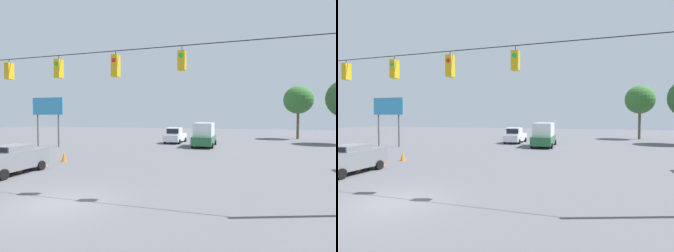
% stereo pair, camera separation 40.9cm
% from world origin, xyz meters
% --- Properties ---
extents(ground_plane, '(140.00, 140.00, 0.00)m').
position_xyz_m(ground_plane, '(0.00, 0.00, 0.00)').
color(ground_plane, '#56565B').
extents(overhead_signal_span, '(23.33, 0.38, 7.15)m').
position_xyz_m(overhead_signal_span, '(0.01, -2.00, 4.72)').
color(overhead_signal_span, slate).
rests_on(overhead_signal_span, ground_plane).
extents(sedan_grey_parked_shoulder, '(2.08, 4.61, 1.83)m').
position_xyz_m(sedan_grey_parked_shoulder, '(6.72, -3.82, 0.96)').
color(sedan_grey_parked_shoulder, slate).
rests_on(sedan_grey_parked_shoulder, ground_plane).
extents(box_truck_green_oncoming_deep, '(2.69, 6.45, 2.88)m').
position_xyz_m(box_truck_green_oncoming_deep, '(-2.58, -22.66, 1.42)').
color(box_truck_green_oncoming_deep, '#236038').
rests_on(box_truck_green_oncoming_deep, ground_plane).
extents(pickup_truck_white_withflow_deep, '(2.24, 5.24, 2.12)m').
position_xyz_m(pickup_truck_white_withflow_deep, '(1.97, -25.87, 0.98)').
color(pickup_truck_white_withflow_deep, silver).
rests_on(pickup_truck_white_withflow_deep, ground_plane).
extents(traffic_cone_nearest, '(0.38, 0.38, 0.73)m').
position_xyz_m(traffic_cone_nearest, '(6.68, -4.32, 0.37)').
color(traffic_cone_nearest, orange).
rests_on(traffic_cone_nearest, ground_plane).
extents(traffic_cone_second, '(0.38, 0.38, 0.73)m').
position_xyz_m(traffic_cone_second, '(6.85, -6.70, 0.37)').
color(traffic_cone_second, orange).
rests_on(traffic_cone_second, ground_plane).
extents(traffic_cone_third, '(0.38, 0.38, 0.73)m').
position_xyz_m(traffic_cone_third, '(6.75, -8.75, 0.37)').
color(traffic_cone_third, orange).
rests_on(traffic_cone_third, ground_plane).
extents(roadside_billboard, '(4.33, 0.16, 5.94)m').
position_xyz_m(roadside_billboard, '(15.54, -16.98, 4.44)').
color(roadside_billboard, '#4C473D').
rests_on(roadside_billboard, ground_plane).
extents(tree_horizon_left, '(4.51, 4.51, 8.62)m').
position_xyz_m(tree_horizon_left, '(-15.48, -37.47, 6.33)').
color(tree_horizon_left, brown).
rests_on(tree_horizon_left, ground_plane).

